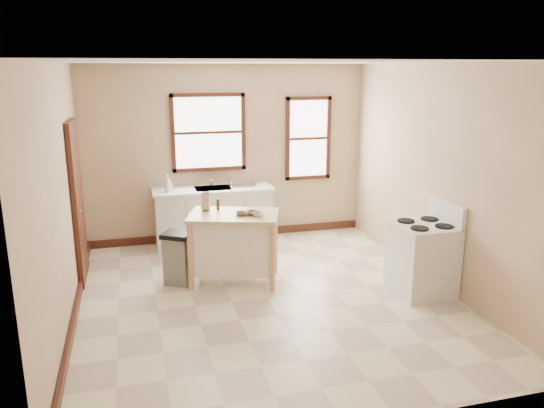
{
  "coord_description": "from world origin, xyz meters",
  "views": [
    {
      "loc": [
        -1.5,
        -5.81,
        2.75
      ],
      "look_at": [
        0.17,
        0.4,
        1.08
      ],
      "focal_mm": 35.0,
      "sensor_mm": 36.0,
      "label": 1
    }
  ],
  "objects": [
    {
      "name": "floor",
      "position": [
        0.0,
        0.0,
        0.0
      ],
      "size": [
        5.0,
        5.0,
        0.0
      ],
      "primitive_type": "plane",
      "color": "#C2AE9A",
      "rests_on": "ground"
    },
    {
      "name": "ceiling",
      "position": [
        0.0,
        0.0,
        2.8
      ],
      "size": [
        5.0,
        5.0,
        0.0
      ],
      "primitive_type": "plane",
      "rotation": [
        3.14,
        0.0,
        0.0
      ],
      "color": "white",
      "rests_on": "ground"
    },
    {
      "name": "wall_back",
      "position": [
        0.0,
        2.5,
        1.4
      ],
      "size": [
        4.5,
        0.04,
        2.8
      ],
      "primitive_type": "cube",
      "color": "#9F8368",
      "rests_on": "ground"
    },
    {
      "name": "wall_left",
      "position": [
        -2.25,
        0.0,
        1.4
      ],
      "size": [
        0.04,
        5.0,
        2.8
      ],
      "primitive_type": "cube",
      "color": "#9F8368",
      "rests_on": "ground"
    },
    {
      "name": "wall_right",
      "position": [
        2.25,
        0.0,
        1.4
      ],
      "size": [
        0.04,
        5.0,
        2.8
      ],
      "primitive_type": "cube",
      "color": "#9F8368",
      "rests_on": "ground"
    },
    {
      "name": "window_main",
      "position": [
        -0.3,
        2.48,
        1.75
      ],
      "size": [
        1.17,
        0.06,
        1.22
      ],
      "primitive_type": null,
      "color": "#37180F",
      "rests_on": "wall_back"
    },
    {
      "name": "window_side",
      "position": [
        1.35,
        2.48,
        1.6
      ],
      "size": [
        0.77,
        0.06,
        1.37
      ],
      "primitive_type": null,
      "color": "#37180F",
      "rests_on": "wall_back"
    },
    {
      "name": "door_left",
      "position": [
        -2.21,
        1.3,
        1.05
      ],
      "size": [
        0.06,
        0.9,
        2.1
      ],
      "primitive_type": "cube",
      "color": "#37180F",
      "rests_on": "ground"
    },
    {
      "name": "baseboard_back",
      "position": [
        0.0,
        2.47,
        0.06
      ],
      "size": [
        4.5,
        0.04,
        0.12
      ],
      "primitive_type": "cube",
      "color": "#37180F",
      "rests_on": "ground"
    },
    {
      "name": "baseboard_left",
      "position": [
        -2.22,
        0.0,
        0.06
      ],
      "size": [
        0.04,
        5.0,
        0.12
      ],
      "primitive_type": "cube",
      "color": "#37180F",
      "rests_on": "ground"
    },
    {
      "name": "sink_counter",
      "position": [
        -0.3,
        2.2,
        0.46
      ],
      "size": [
        1.86,
        0.62,
        0.92
      ],
      "primitive_type": null,
      "color": "beige",
      "rests_on": "ground"
    },
    {
      "name": "faucet",
      "position": [
        -0.3,
        2.38,
        1.03
      ],
      "size": [
        0.03,
        0.03,
        0.22
      ],
      "primitive_type": "cylinder",
      "color": "silver",
      "rests_on": "sink_counter"
    },
    {
      "name": "soap_bottle_a",
      "position": [
        -0.99,
        2.13,
        1.05
      ],
      "size": [
        0.1,
        0.1,
        0.25
      ],
      "primitive_type": "imported",
      "rotation": [
        0.0,
        0.0,
        -0.03
      ],
      "color": "#B2B2B2",
      "rests_on": "sink_counter"
    },
    {
      "name": "soap_bottle_b",
      "position": [
        -0.96,
        2.18,
        1.01
      ],
      "size": [
        0.1,
        0.1,
        0.18
      ],
      "primitive_type": "imported",
      "rotation": [
        0.0,
        0.0,
        0.25
      ],
      "color": "#B2B2B2",
      "rests_on": "sink_counter"
    },
    {
      "name": "dish_rack",
      "position": [
        0.17,
        2.22,
        0.97
      ],
      "size": [
        0.49,
        0.43,
        0.1
      ],
      "primitive_type": null,
      "rotation": [
        0.0,
        0.0,
        0.37
      ],
      "color": "silver",
      "rests_on": "sink_counter"
    },
    {
      "name": "kitchen_island",
      "position": [
        -0.28,
        0.63,
        0.46
      ],
      "size": [
        1.3,
        1.03,
        0.92
      ],
      "primitive_type": null,
      "rotation": [
        0.0,
        0.0,
        -0.32
      ],
      "color": "#ECCB8B",
      "rests_on": "ground"
    },
    {
      "name": "knife_block",
      "position": [
        -0.59,
        0.91,
        1.02
      ],
      "size": [
        0.13,
        0.13,
        0.2
      ],
      "primitive_type": null,
      "rotation": [
        0.0,
        0.0,
        -0.33
      ],
      "color": "#DEAC74",
      "rests_on": "kitchen_island"
    },
    {
      "name": "pepper_grinder",
      "position": [
        -0.43,
        0.89,
        1.0
      ],
      "size": [
        0.05,
        0.05,
        0.15
      ],
      "primitive_type": "cylinder",
      "rotation": [
        0.0,
        0.0,
        0.05
      ],
      "color": "#422011",
      "rests_on": "kitchen_island"
    },
    {
      "name": "bowl_a",
      "position": [
        -0.19,
        0.55,
        0.94
      ],
      "size": [
        0.21,
        0.21,
        0.04
      ],
      "primitive_type": "imported",
      "rotation": [
        0.0,
        0.0,
        -0.36
      ],
      "color": "brown",
      "rests_on": "kitchen_island"
    },
    {
      "name": "bowl_b",
      "position": [
        -0.06,
        0.53,
        0.95
      ],
      "size": [
        0.25,
        0.25,
        0.04
      ],
      "primitive_type": "imported",
      "rotation": [
        0.0,
        0.0,
        0.53
      ],
      "color": "brown",
      "rests_on": "kitchen_island"
    },
    {
      "name": "bowl_c",
      "position": [
        0.0,
        0.45,
        0.95
      ],
      "size": [
        0.15,
        0.15,
        0.05
      ],
      "primitive_type": "imported",
      "rotation": [
        0.0,
        0.0,
        -0.03
      ],
      "color": "white",
      "rests_on": "kitchen_island"
    },
    {
      "name": "trash_bin",
      "position": [
        -1.0,
        0.75,
        0.35
      ],
      "size": [
        0.46,
        0.44,
        0.69
      ],
      "primitive_type": null,
      "rotation": [
        0.0,
        0.0,
        -0.52
      ],
      "color": "slate",
      "rests_on": "ground"
    },
    {
      "name": "gas_stove",
      "position": [
        1.91,
        -0.31,
        0.58
      ],
      "size": [
        0.72,
        0.72,
        1.16
      ],
      "primitive_type": null,
      "color": "silver",
      "rests_on": "ground"
    }
  ]
}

